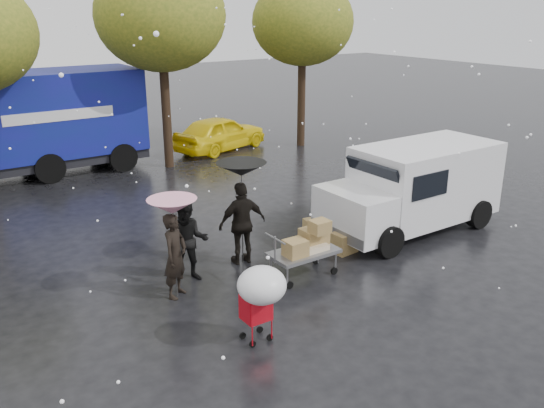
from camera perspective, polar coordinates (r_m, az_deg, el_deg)
ground at (r=12.01m, az=-0.80°, el=-8.58°), size 90.00×90.00×0.00m
person_pink at (r=11.60m, az=-9.57°, el=-5.08°), size 0.77×0.72×1.76m
person_middle at (r=12.21m, az=-8.29°, el=-3.70°), size 1.07×0.99×1.77m
person_black at (r=12.91m, az=-2.96°, el=-1.92°), size 1.17×0.59×1.91m
umbrella_pink at (r=11.22m, az=-9.86°, el=-0.24°), size 0.97×0.97×2.07m
umbrella_black at (r=12.51m, az=-3.06°, el=3.45°), size 1.11×1.11×2.36m
vendor_cart at (r=12.38m, az=3.50°, el=-4.00°), size 1.52×0.80×1.27m
shopping_cart at (r=9.77m, az=-1.12°, el=-8.42°), size 0.84×0.84×1.46m
white_van at (r=15.28m, az=13.95°, el=1.73°), size 4.91×2.18×2.20m
blue_truck at (r=21.08m, az=-23.22°, el=7.14°), size 8.30×2.60×3.50m
box_ground_near at (r=13.79m, az=7.16°, el=-3.80°), size 0.58×0.48×0.49m
box_ground_far at (r=14.99m, az=4.05°, el=-2.10°), size 0.49×0.42×0.33m
yellow_taxi at (r=23.41m, az=-5.16°, el=7.02°), size 4.41×2.75×1.40m
tree_row at (r=19.63m, az=-19.21°, el=16.50°), size 21.60×4.40×7.12m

